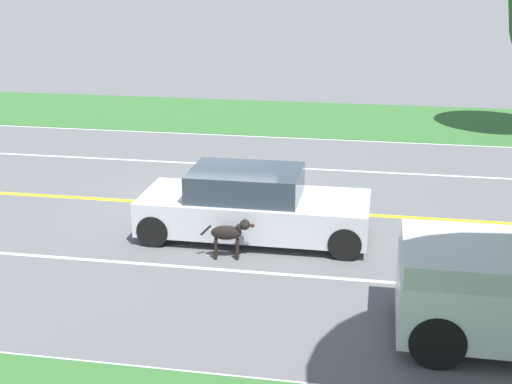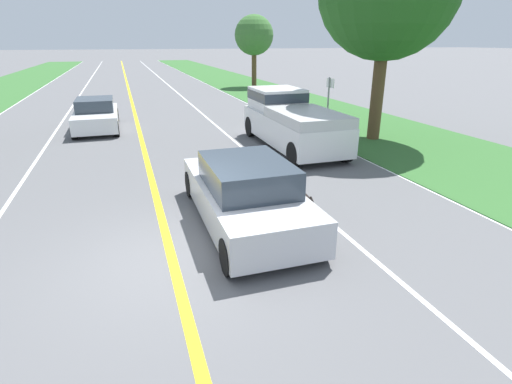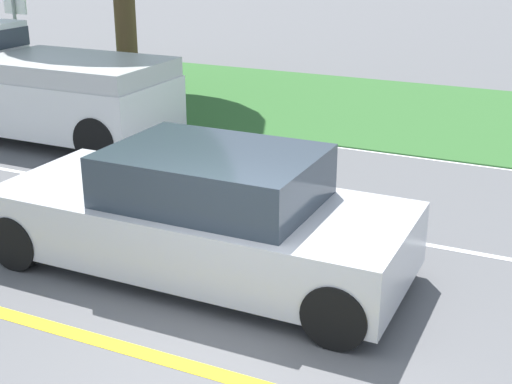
# 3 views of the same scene
# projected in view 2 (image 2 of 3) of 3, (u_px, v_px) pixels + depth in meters

# --- Properties ---
(ground_plane) EXTENTS (400.00, 400.00, 0.00)m
(ground_plane) POSITION_uv_depth(u_px,v_px,m) (173.00, 261.00, 7.22)
(ground_plane) COLOR #5B5B5E
(centre_divider_line) EXTENTS (0.18, 160.00, 0.01)m
(centre_divider_line) POSITION_uv_depth(u_px,v_px,m) (173.00, 261.00, 7.22)
(centre_divider_line) COLOR yellow
(centre_divider_line) RESTS_ON ground
(lane_edge_line_right) EXTENTS (0.14, 160.00, 0.01)m
(lane_edge_line_right) POSITION_uv_depth(u_px,v_px,m) (477.00, 212.00, 9.26)
(lane_edge_line_right) COLOR white
(lane_edge_line_right) RESTS_ON ground
(lane_dash_same_dir) EXTENTS (0.10, 160.00, 0.01)m
(lane_dash_same_dir) POSITION_uv_depth(u_px,v_px,m) (344.00, 233.00, 8.24)
(lane_dash_same_dir) COLOR white
(lane_dash_same_dir) RESTS_ON ground
(ego_car) EXTENTS (1.92, 4.67, 1.44)m
(ego_car) POSITION_uv_depth(u_px,v_px,m) (245.00, 194.00, 8.52)
(ego_car) COLOR silver
(ego_car) RESTS_ON ground
(dog) EXTENTS (0.30, 1.05, 0.82)m
(dog) POSITION_uv_depth(u_px,v_px,m) (301.00, 197.00, 8.73)
(dog) COLOR black
(dog) RESTS_ON ground
(pickup_truck) EXTENTS (2.04, 5.71, 1.99)m
(pickup_truck) POSITION_uv_depth(u_px,v_px,m) (290.00, 119.00, 14.78)
(pickup_truck) COLOR silver
(pickup_truck) RESTS_ON ground
(oncoming_car) EXTENTS (1.84, 4.37, 1.35)m
(oncoming_car) POSITION_uv_depth(u_px,v_px,m) (96.00, 115.00, 17.76)
(oncoming_car) COLOR white
(oncoming_car) RESTS_ON ground
(roadside_tree_right_far) EXTENTS (3.21, 3.21, 5.77)m
(roadside_tree_right_far) POSITION_uv_depth(u_px,v_px,m) (254.00, 36.00, 32.96)
(roadside_tree_right_far) COLOR brown
(roadside_tree_right_far) RESTS_ON ground
(street_sign) EXTENTS (0.11, 0.64, 2.25)m
(street_sign) POSITION_uv_depth(u_px,v_px,m) (329.00, 96.00, 17.70)
(street_sign) COLOR gray
(street_sign) RESTS_ON ground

